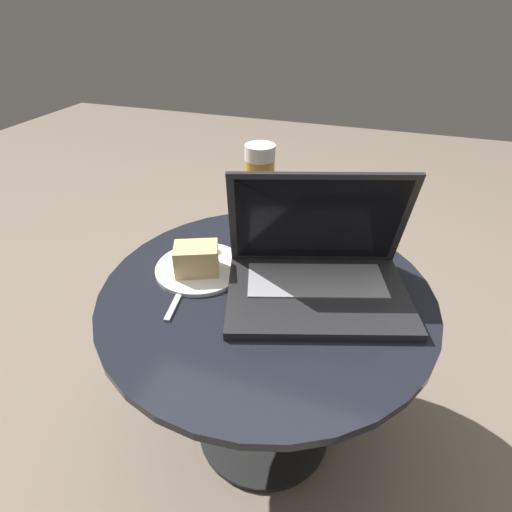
# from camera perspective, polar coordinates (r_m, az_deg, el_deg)

# --- Properties ---
(ground_plane) EXTENTS (6.00, 6.00, 0.00)m
(ground_plane) POSITION_cam_1_polar(r_m,az_deg,el_deg) (1.21, 1.12, -23.07)
(ground_plane) COLOR #726656
(table) EXTENTS (0.70, 0.70, 0.49)m
(table) POSITION_cam_1_polar(r_m,az_deg,el_deg) (0.92, 1.37, -10.58)
(table) COLOR black
(table) RESTS_ON ground_plane
(laptop) EXTENTS (0.42, 0.34, 0.25)m
(laptop) POSITION_cam_1_polar(r_m,az_deg,el_deg) (0.82, 8.78, -1.90)
(laptop) COLOR #232326
(laptop) RESTS_ON table
(beer_glass) EXTENTS (0.07, 0.07, 0.25)m
(beer_glass) POSITION_cam_1_polar(r_m,az_deg,el_deg) (0.91, 0.54, 8.09)
(beer_glass) COLOR gold
(beer_glass) RESTS_ON table
(snack_plate) EXTENTS (0.20, 0.20, 0.07)m
(snack_plate) POSITION_cam_1_polar(r_m,az_deg,el_deg) (0.89, -8.20, -0.79)
(snack_plate) COLOR white
(snack_plate) RESTS_ON table
(fork) EXTENTS (0.05, 0.20, 0.01)m
(fork) POSITION_cam_1_polar(r_m,az_deg,el_deg) (0.86, -10.19, -3.97)
(fork) COLOR #B2B2B7
(fork) RESTS_ON table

